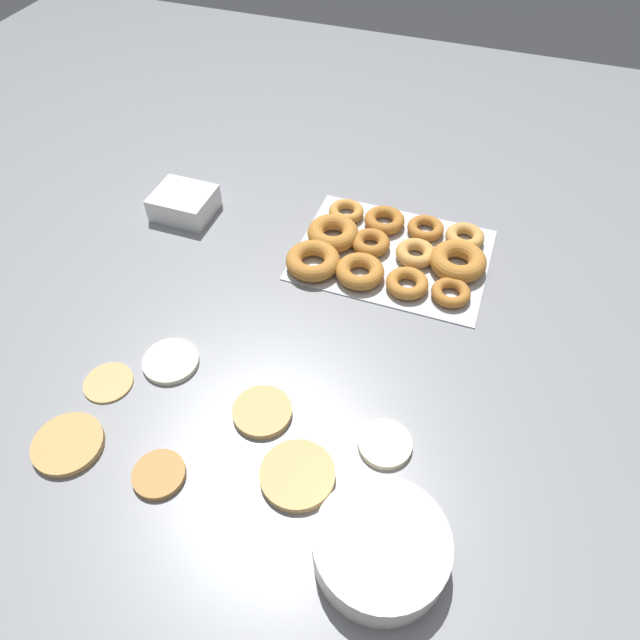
{
  "coord_description": "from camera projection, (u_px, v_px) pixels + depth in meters",
  "views": [
    {
      "loc": [
        -0.3,
        0.52,
        0.83
      ],
      "look_at": [
        -0.07,
        -0.14,
        0.04
      ],
      "focal_mm": 32.0,
      "sensor_mm": 36.0,
      "label": 1
    }
  ],
  "objects": [
    {
      "name": "pancake_0",
      "position": [
        262.0,
        412.0,
        0.96
      ],
      "size": [
        0.1,
        0.1,
        0.01
      ],
      "primitive_type": "cylinder",
      "color": "tan",
      "rests_on": "ground_plane"
    },
    {
      "name": "pancake_1",
      "position": [
        68.0,
        444.0,
        0.92
      ],
      "size": [
        0.11,
        0.11,
        0.01
      ],
      "primitive_type": "cylinder",
      "color": "tan",
      "rests_on": "ground_plane"
    },
    {
      "name": "pancake_5",
      "position": [
        385.0,
        444.0,
        0.92
      ],
      "size": [
        0.09,
        0.09,
        0.01
      ],
      "primitive_type": "cylinder",
      "color": "beige",
      "rests_on": "ground_plane"
    },
    {
      "name": "pancake_6",
      "position": [
        108.0,
        382.0,
        1.0
      ],
      "size": [
        0.09,
        0.09,
        0.01
      ],
      "primitive_type": "cylinder",
      "color": "tan",
      "rests_on": "ground_plane"
    },
    {
      "name": "batter_bowl",
      "position": [
        381.0,
        548.0,
        0.78
      ],
      "size": [
        0.19,
        0.19,
        0.06
      ],
      "color": "silver",
      "rests_on": "ground_plane"
    },
    {
      "name": "pancake_3",
      "position": [
        159.0,
        474.0,
        0.88
      ],
      "size": [
        0.08,
        0.08,
        0.01
      ],
      "primitive_type": "cylinder",
      "color": "#B27F42",
      "rests_on": "ground_plane"
    },
    {
      "name": "donut_tray",
      "position": [
        388.0,
        251.0,
        1.21
      ],
      "size": [
        0.4,
        0.31,
        0.04
      ],
      "color": "silver",
      "rests_on": "ground_plane"
    },
    {
      "name": "ground_plane",
      "position": [
        255.0,
        379.0,
        1.01
      ],
      "size": [
        3.0,
        3.0,
        0.0
      ],
      "primitive_type": "plane",
      "color": "gray"
    },
    {
      "name": "pancake_2",
      "position": [
        171.0,
        361.0,
        1.03
      ],
      "size": [
        0.1,
        0.1,
        0.01
      ],
      "primitive_type": "cylinder",
      "color": "beige",
      "rests_on": "ground_plane"
    },
    {
      "name": "pancake_4",
      "position": [
        297.0,
        475.0,
        0.88
      ],
      "size": [
        0.12,
        0.12,
        0.01
      ],
      "primitive_type": "cylinder",
      "color": "tan",
      "rests_on": "ground_plane"
    },
    {
      "name": "container_stack",
      "position": [
        184.0,
        203.0,
        1.3
      ],
      "size": [
        0.13,
        0.11,
        0.05
      ],
      "color": "white",
      "rests_on": "ground_plane"
    }
  ]
}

